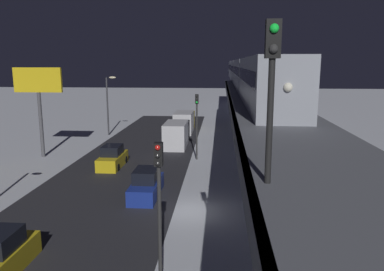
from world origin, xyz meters
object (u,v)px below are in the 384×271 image
Objects in this scene: sedan_yellow_2 at (0,256)px; commercial_billboard at (38,89)px; delivery_van at (177,134)px; sedan_blue at (146,185)px; traffic_light_near at (159,199)px; traffic_light_mid at (197,117)px; rail_signal at (272,74)px; box_truck at (184,122)px; subway_train at (244,72)px; sedan_yellow at (112,158)px.

commercial_billboard is at bearing -68.89° from sedan_yellow_2.
commercial_billboard reaches higher than delivery_van.
sedan_blue is 12.44m from traffic_light_near.
traffic_light_mid is (0.00, -22.18, 0.00)m from traffic_light_near.
sedan_yellow_2 is at bearing 80.02° from delivery_van.
rail_signal reaches higher than delivery_van.
traffic_light_mid is (-2.90, -10.56, 3.40)m from sedan_blue.
rail_signal is 42.99m from box_truck.
sedan_yellow_2 is 11.35m from sedan_blue.
box_truck is at bearing -81.54° from rail_signal.
delivery_van is 7.45m from traffic_light_mid.
subway_train reaches higher than delivery_van.
sedan_blue is 11.47m from traffic_light_mid.
sedan_yellow is at bearing 60.04° from subway_train.
rail_signal is 0.96× the size of sedan_yellow_2.
sedan_yellow is at bearing 63.16° from delivery_van.
sedan_blue is (-4.60, -10.38, 0.00)m from sedan_yellow_2.
box_truck is 9.01m from delivery_van.
box_truck and delivery_van have the same top height.
sedan_blue is at bearing 121.84° from sedan_yellow.
commercial_billboard is (15.56, 0.07, 2.63)m from traffic_light_mid.
subway_train reaches higher than commercial_billboard.
traffic_light_mid is at bearing -109.71° from sedan_yellow_2.
commercial_billboard reaches higher than traffic_light_near.
commercial_billboard is at bearing 140.33° from sedan_blue.
sedan_blue is at bearing 89.56° from box_truck.
traffic_light_mid reaches higher than sedan_blue.
rail_signal is 0.54× the size of box_truck.
sedan_yellow_2 is at bearing 90.00° from sedan_yellow.
rail_signal is 0.62× the size of traffic_light_mid.
delivery_van is 1.16× the size of traffic_light_near.
sedan_blue is (-4.60, 7.41, 0.01)m from sedan_yellow.
sedan_yellow is at bearing -64.73° from rail_signal.
traffic_light_near is (-7.50, 19.02, 3.41)m from sedan_yellow.
box_truck is at bearing -129.85° from commercial_billboard.
subway_train is 18.52× the size of rail_signal.
sedan_yellow_2 is at bearing -26.76° from rail_signal.
box_truck reaches higher than sedan_yellow_2.
delivery_van is (6.22, -32.82, -7.71)m from rail_signal.
delivery_van is at bearing -99.98° from sedan_yellow_2.
subway_train is 8.32× the size of commercial_billboard.
traffic_light_mid is (-7.50, -3.16, 3.41)m from sedan_yellow.
traffic_light_near is at bearing 95.41° from delivery_van.
sedan_yellow is 0.60× the size of delivery_van.
sedan_yellow and sedan_yellow_2 have the same top height.
commercial_billboard is at bearing 0.25° from traffic_light_mid.
rail_signal is 0.90× the size of sedan_yellow.
sedan_blue is at bearing 140.33° from commercial_billboard.
traffic_light_mid is at bearing 99.99° from box_truck.
sedan_yellow_2 is at bearing 82.46° from box_truck.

